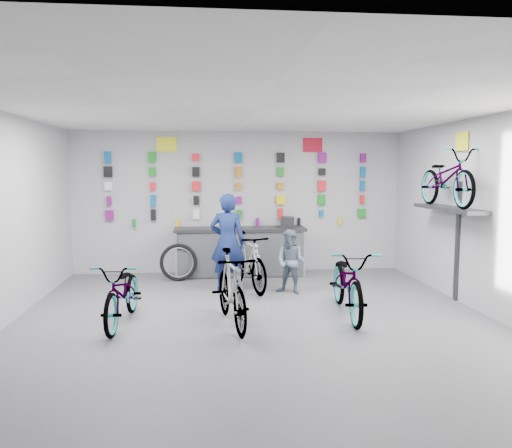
{
  "coord_description": "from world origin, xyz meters",
  "views": [
    {
      "loc": [
        -0.68,
        -6.66,
        2.17
      ],
      "look_at": [
        0.12,
        1.4,
        1.31
      ],
      "focal_mm": 35.0,
      "sensor_mm": 36.0,
      "label": 1
    }
  ],
  "objects": [
    {
      "name": "floor",
      "position": [
        0.0,
        0.0,
        0.0
      ],
      "size": [
        8.0,
        8.0,
        0.0
      ],
      "primitive_type": "plane",
      "color": "#4D4D52",
      "rests_on": "ground"
    },
    {
      "name": "ceiling",
      "position": [
        0.0,
        0.0,
        3.0
      ],
      "size": [
        8.0,
        8.0,
        0.0
      ],
      "primitive_type": "plane",
      "rotation": [
        3.14,
        0.0,
        0.0
      ],
      "color": "white",
      "rests_on": "wall_back"
    },
    {
      "name": "wall_back",
      "position": [
        0.0,
        4.0,
        1.5
      ],
      "size": [
        7.0,
        0.0,
        7.0
      ],
      "primitive_type": "plane",
      "rotation": [
        1.57,
        0.0,
        0.0
      ],
      "color": "#BCBBBE",
      "rests_on": "floor"
    },
    {
      "name": "wall_front",
      "position": [
        0.0,
        -4.0,
        1.5
      ],
      "size": [
        7.0,
        0.0,
        7.0
      ],
      "primitive_type": "plane",
      "rotation": [
        -1.57,
        0.0,
        0.0
      ],
      "color": "#BCBBBE",
      "rests_on": "floor"
    },
    {
      "name": "wall_right",
      "position": [
        3.5,
        0.0,
        1.5
      ],
      "size": [
        0.0,
        8.0,
        8.0
      ],
      "primitive_type": "plane",
      "rotation": [
        1.57,
        0.0,
        -1.57
      ],
      "color": "#BCBBBE",
      "rests_on": "floor"
    },
    {
      "name": "counter",
      "position": [
        0.0,
        3.54,
        0.49
      ],
      "size": [
        2.7,
        0.66,
        1.0
      ],
      "color": "black",
      "rests_on": "floor"
    },
    {
      "name": "merch_wall",
      "position": [
        -0.03,
        3.93,
        1.83
      ],
      "size": [
        5.57,
        0.08,
        1.57
      ],
      "color": "#821178",
      "rests_on": "wall_back"
    },
    {
      "name": "wall_bracket",
      "position": [
        3.33,
        1.2,
        1.46
      ],
      "size": [
        0.39,
        1.9,
        2.0
      ],
      "color": "#333338",
      "rests_on": "wall_right"
    },
    {
      "name": "sign_left",
      "position": [
        -1.5,
        3.98,
        2.72
      ],
      "size": [
        0.42,
        0.02,
        0.3
      ],
      "primitive_type": "cube",
      "color": "#FFF926",
      "rests_on": "wall_back"
    },
    {
      "name": "sign_right",
      "position": [
        1.6,
        3.98,
        2.72
      ],
      "size": [
        0.42,
        0.02,
        0.3
      ],
      "primitive_type": "cube",
      "color": "red",
      "rests_on": "wall_back"
    },
    {
      "name": "sign_side",
      "position": [
        3.48,
        1.2,
        2.65
      ],
      "size": [
        0.02,
        0.4,
        0.3
      ],
      "primitive_type": "cube",
      "color": "#FFF926",
      "rests_on": "wall_right"
    },
    {
      "name": "bike_left",
      "position": [
        -1.87,
        0.4,
        0.46
      ],
      "size": [
        0.75,
        1.79,
        0.92
      ],
      "primitive_type": "imported",
      "rotation": [
        0.0,
        0.0,
        -0.08
      ],
      "color": "gray",
      "rests_on": "floor"
    },
    {
      "name": "bike_center",
      "position": [
        -0.35,
        0.17,
        0.53
      ],
      "size": [
        0.77,
        1.83,
        1.06
      ],
      "primitive_type": "imported",
      "rotation": [
        0.0,
        0.0,
        0.16
      ],
      "color": "gray",
      "rests_on": "floor"
    },
    {
      "name": "bike_right",
      "position": [
        1.42,
        0.51,
        0.52
      ],
      "size": [
        0.83,
        2.01,
        1.03
      ],
      "primitive_type": "imported",
      "rotation": [
        0.0,
        0.0,
        -0.08
      ],
      "color": "gray",
      "rests_on": "floor"
    },
    {
      "name": "bike_service",
      "position": [
        0.06,
        2.29,
        0.53
      ],
      "size": [
        0.97,
        1.83,
        1.06
      ],
      "primitive_type": "imported",
      "rotation": [
        0.0,
        0.0,
        0.29
      ],
      "color": "gray",
      "rests_on": "floor"
    },
    {
      "name": "bike_wall",
      "position": [
        3.25,
        1.2,
        2.05
      ],
      "size": [
        0.63,
        1.8,
        0.95
      ],
      "primitive_type": "imported",
      "color": "gray",
      "rests_on": "wall_bracket"
    },
    {
      "name": "clerk",
      "position": [
        -0.31,
        2.3,
        0.89
      ],
      "size": [
        0.72,
        0.55,
        1.77
      ],
      "primitive_type": "imported",
      "rotation": [
        0.0,
        0.0,
        2.94
      ],
      "color": "navy",
      "rests_on": "floor"
    },
    {
      "name": "customer",
      "position": [
        0.79,
        1.95,
        0.57
      ],
      "size": [
        0.7,
        0.66,
        1.14
      ],
      "primitive_type": "imported",
      "rotation": [
        0.0,
        0.0,
        -0.55
      ],
      "color": "slate",
      "rests_on": "floor"
    },
    {
      "name": "spare_wheel",
      "position": [
        -1.25,
        3.17,
        0.37
      ],
      "size": [
        0.74,
        0.18,
        0.74
      ],
      "rotation": [
        0.0,
        0.0,
        0.02
      ],
      "color": "black",
      "rests_on": "floor"
    },
    {
      "name": "register",
      "position": [
        0.98,
        3.55,
        1.11
      ],
      "size": [
        0.31,
        0.33,
        0.22
      ],
      "primitive_type": "cube",
      "rotation": [
        0.0,
        0.0,
        -0.12
      ],
      "color": "black",
      "rests_on": "counter"
    }
  ]
}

